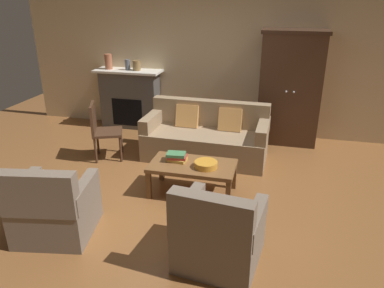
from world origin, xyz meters
name	(u,v)px	position (x,y,z in m)	size (l,w,h in m)	color
ground_plane	(174,192)	(0.00, 0.00, 0.00)	(9.60, 9.60, 0.00)	brown
back_wall	(213,56)	(0.00, 2.55, 1.40)	(7.20, 0.10, 2.80)	beige
fireplace	(130,98)	(-1.55, 2.30, 0.57)	(1.26, 0.48, 1.12)	#4C4947
armoire	(290,88)	(1.40, 2.22, 0.96)	(1.06, 0.57, 1.92)	#472D1E
couch	(206,138)	(0.17, 1.23, 0.32)	(1.94, 0.89, 0.86)	#937A5B
coffee_table	(192,168)	(0.24, 0.04, 0.37)	(1.10, 0.60, 0.42)	brown
fruit_bowl	(206,164)	(0.43, -0.01, 0.46)	(0.29, 0.29, 0.08)	orange
book_stack	(177,157)	(0.02, 0.09, 0.48)	(0.27, 0.20, 0.11)	gold
mantel_vase_terracotta	(108,62)	(-1.93, 2.28, 1.26)	(0.14, 0.14, 0.28)	#A86042
mantel_vase_slate	(128,65)	(-1.55, 2.28, 1.22)	(0.09, 0.09, 0.19)	#565B66
mantel_vase_bronze	(137,65)	(-1.37, 2.28, 1.21)	(0.14, 0.14, 0.18)	olive
armchair_near_left	(54,209)	(-0.98, -1.18, 0.32)	(0.89, 0.89, 0.88)	#756656
armchair_near_right	(218,235)	(0.80, -1.21, 0.32)	(0.86, 0.86, 0.88)	#756656
side_chair_wooden	(101,128)	(-1.40, 0.79, 0.51)	(0.57, 0.57, 0.90)	#472D1E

